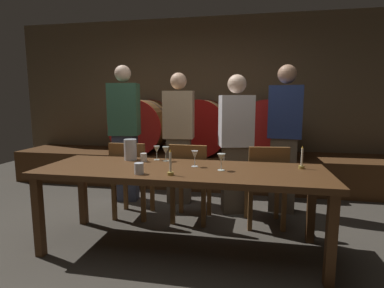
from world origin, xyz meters
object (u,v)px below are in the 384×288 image
(guest_center_right, at_px, (236,143))
(wine_glass_center_right, at_px, (195,155))
(chair_left, at_px, (131,176))
(wine_glass_far_left, at_px, (157,150))
(chair_center, at_px, (190,179))
(cup_left, at_px, (144,157))
(guest_center_left, at_px, (179,137))
(candle_right, at_px, (302,162))
(candle_left, at_px, (170,168))
(wine_barrel_right, at_px, (266,128))
(cup_right, at_px, (139,168))
(wine_glass_far_right, at_px, (221,158))
(guest_far_right, at_px, (284,138))
(chair_right, at_px, (266,182))
(wine_barrel_left, at_px, (143,126))
(pitcher, at_px, (130,150))
(wine_barrel_center, at_px, (202,127))
(wine_glass_center_left, at_px, (166,151))
(dining_table, at_px, (181,176))
(guest_far_left, at_px, (125,132))

(guest_center_right, bearing_deg, wine_glass_center_right, 55.45)
(chair_left, relative_size, wine_glass_far_left, 6.23)
(chair_center, bearing_deg, cup_left, 47.79)
(guest_center_left, distance_m, candle_right, 1.71)
(candle_left, bearing_deg, wine_barrel_right, 70.21)
(cup_right, bearing_deg, wine_glass_far_right, 21.16)
(guest_far_right, bearing_deg, candle_left, 62.57)
(chair_right, xyz_separation_m, guest_center_right, (-0.34, 0.39, 0.35))
(wine_barrel_left, xyz_separation_m, cup_left, (0.70, -1.92, -0.13))
(chair_center, height_order, pitcher, pitcher)
(cup_right, bearing_deg, candle_left, 1.77)
(pitcher, xyz_separation_m, wine_glass_center_right, (0.69, -0.19, -0.00))
(wine_barrel_center, bearing_deg, candle_left, -87.20)
(wine_barrel_right, xyz_separation_m, guest_far_right, (0.16, -0.99, -0.02))
(wine_glass_center_left, height_order, cup_right, wine_glass_center_left)
(wine_barrel_left, bearing_deg, cup_right, -70.81)
(chair_center, bearing_deg, wine_glass_center_right, 108.42)
(candle_right, distance_m, cup_left, 1.46)
(dining_table, relative_size, wine_glass_far_left, 17.76)
(wine_barrel_left, height_order, chair_center, wine_barrel_left)
(candle_left, xyz_separation_m, candle_right, (1.07, 0.44, -0.00))
(guest_far_left, relative_size, cup_left, 21.77)
(guest_far_right, distance_m, cup_right, 1.91)
(chair_left, bearing_deg, wine_glass_center_right, 146.56)
(guest_center_left, bearing_deg, chair_right, 146.54)
(cup_left, distance_m, cup_right, 0.50)
(wine_barrel_right, relative_size, cup_left, 10.41)
(guest_center_right, distance_m, wine_glass_center_left, 0.98)
(guest_center_left, xyz_separation_m, wine_glass_far_right, (0.66, -1.25, -0.01))
(pitcher, relative_size, cup_right, 2.28)
(wine_barrel_left, height_order, cup_right, wine_barrel_left)
(guest_far_left, xyz_separation_m, guest_far_right, (2.02, -0.04, -0.02))
(chair_center, bearing_deg, wine_glass_center_left, 63.53)
(wine_glass_far_left, bearing_deg, wine_barrel_right, 57.63)
(wine_glass_center_left, relative_size, cup_left, 1.73)
(guest_center_right, height_order, wine_glass_far_left, guest_center_right)
(wine_barrel_left, relative_size, dining_table, 0.34)
(guest_far_right, xyz_separation_m, candle_left, (-1.02, -1.40, -0.09))
(wine_glass_far_left, bearing_deg, guest_center_right, 42.82)
(guest_far_left, xyz_separation_m, cup_right, (0.74, -1.45, -0.13))
(candle_left, distance_m, pitcher, 0.77)
(pitcher, bearing_deg, wine_glass_center_right, -15.27)
(chair_center, bearing_deg, chair_left, 2.82)
(guest_center_right, xyz_separation_m, wine_glass_far_left, (-0.75, -0.70, 0.01))
(chair_right, xyz_separation_m, candle_left, (-0.80, -0.88, 0.32))
(chair_left, bearing_deg, wine_barrel_center, -111.87)
(chair_right, bearing_deg, candle_left, 40.82)
(chair_left, bearing_deg, wine_glass_center_left, 145.83)
(guest_center_right, height_order, pitcher, guest_center_right)
(guest_center_right, distance_m, guest_far_right, 0.58)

